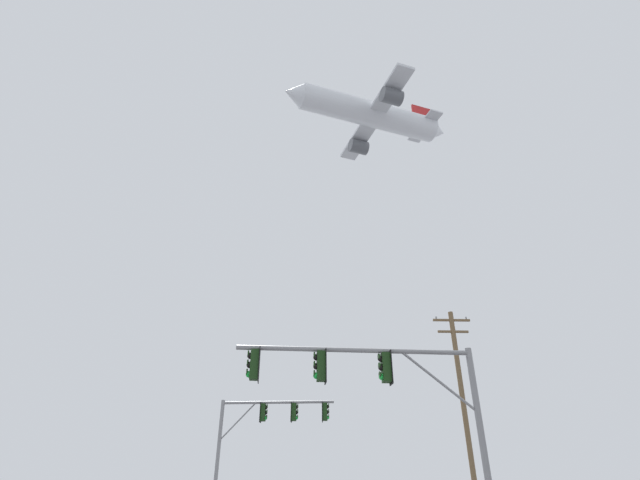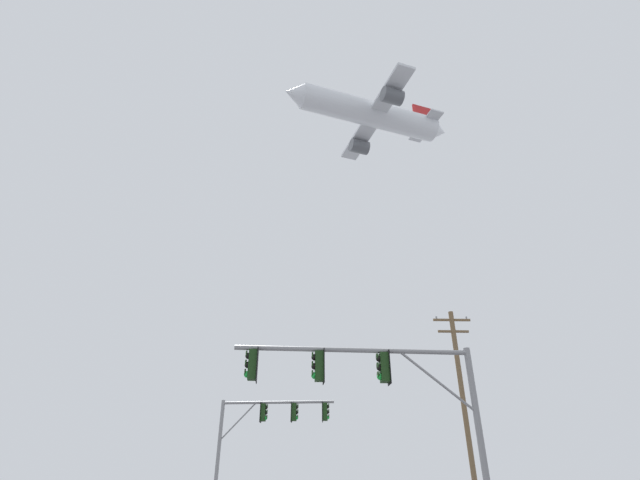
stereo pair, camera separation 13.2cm
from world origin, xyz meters
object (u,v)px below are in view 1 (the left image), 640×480
Objects in this scene: signal_pole_far at (266,425)px; utility_pole at (463,402)px; airplane at (369,114)px; signal_pole_near at (377,384)px.

signal_pole_far is 10.83m from utility_pole.
signal_pole_far is 0.30× the size of airplane.
utility_pole is (6.40, 11.53, 1.37)m from signal_pole_near.
utility_pole is (10.74, -0.85, 1.12)m from signal_pole_far.
signal_pole_far is (-4.34, 12.38, 0.24)m from signal_pole_near.
signal_pole_near is 1.20× the size of signal_pole_far.
signal_pole_near is 46.50m from airplane.
airplane is (5.09, 27.19, 37.38)m from signal_pole_near.
signal_pole_far is at bearing 109.31° from signal_pole_near.
signal_pole_far is at bearing -122.48° from airplane.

